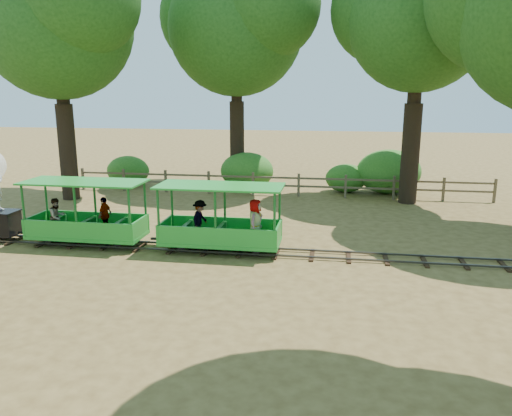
# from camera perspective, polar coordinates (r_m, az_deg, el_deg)

# --- Properties ---
(ground) EXTENTS (90.00, 90.00, 0.00)m
(ground) POSITION_cam_1_polar(r_m,az_deg,el_deg) (14.19, -1.71, -5.11)
(ground) COLOR olive
(ground) RESTS_ON ground
(track) EXTENTS (22.00, 1.00, 0.10)m
(track) POSITION_cam_1_polar(r_m,az_deg,el_deg) (14.17, -1.72, -4.85)
(track) COLOR #3F3D3A
(track) RESTS_ON ground
(carriage_front) EXTENTS (3.51, 1.43, 1.83)m
(carriage_front) POSITION_cam_1_polar(r_m,az_deg,el_deg) (15.50, -18.99, -1.37)
(carriage_front) COLOR green
(carriage_front) RESTS_ON track
(carriage_rear) EXTENTS (3.51, 1.43, 1.83)m
(carriage_rear) POSITION_cam_1_polar(r_m,az_deg,el_deg) (14.04, -3.84, -2.01)
(carriage_rear) COLOR green
(carriage_rear) RESTS_ON track
(oak_nw) EXTENTS (7.55, 6.64, 10.14)m
(oak_nw) POSITION_cam_1_polar(r_m,az_deg,el_deg) (22.46, -21.87, 19.89)
(oak_nw) COLOR #2D2116
(oak_nw) RESTS_ON ground
(oak_nc) EXTENTS (7.47, 6.58, 10.18)m
(oak_nc) POSITION_cam_1_polar(r_m,az_deg,el_deg) (23.46, -2.33, 20.62)
(oak_nc) COLOR #2D2116
(oak_nc) RESTS_ON ground
(oak_ne) EXTENTS (6.78, 5.96, 9.80)m
(oak_ne) POSITION_cam_1_polar(r_m,az_deg,el_deg) (21.19, 18.16, 20.40)
(oak_ne) COLOR #2D2116
(oak_ne) RESTS_ON ground
(fence) EXTENTS (18.10, 0.10, 1.00)m
(fence) POSITION_cam_1_polar(r_m,az_deg,el_deg) (21.73, 2.26, 2.92)
(fence) COLOR brown
(fence) RESTS_ON ground
(shrub_west) EXTENTS (2.06, 1.59, 1.43)m
(shrub_west) POSITION_cam_1_polar(r_m,az_deg,el_deg) (24.89, -14.41, 4.15)
(shrub_west) COLOR #2D6B1E
(shrub_west) RESTS_ON ground
(shrub_mid_w) EXTENTS (2.47, 1.90, 1.71)m
(shrub_mid_w) POSITION_cam_1_polar(r_m,az_deg,el_deg) (23.17, -1.05, 4.27)
(shrub_mid_w) COLOR #2D6B1E
(shrub_mid_w) RESTS_ON ground
(shrub_mid_e) EXTENTS (1.84, 1.41, 1.27)m
(shrub_mid_e) POSITION_cam_1_polar(r_m,az_deg,el_deg) (22.85, 10.25, 3.37)
(shrub_mid_e) COLOR #2D6B1E
(shrub_mid_e) RESTS_ON ground
(shrub_east) EXTENTS (2.83, 2.17, 1.96)m
(shrub_east) POSITION_cam_1_polar(r_m,az_deg,el_deg) (22.91, 14.92, 4.03)
(shrub_east) COLOR #2D6B1E
(shrub_east) RESTS_ON ground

